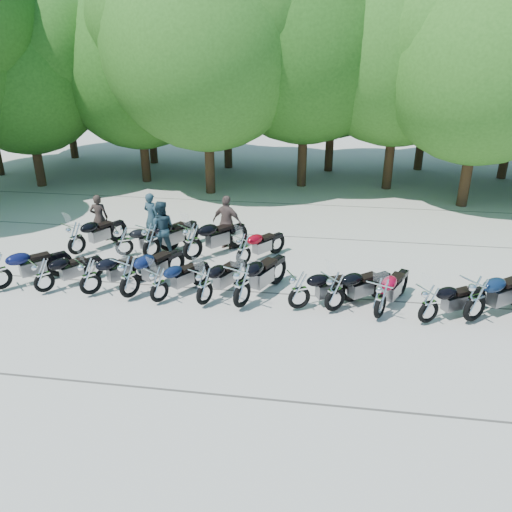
# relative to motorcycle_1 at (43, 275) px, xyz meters

# --- Properties ---
(ground) EXTENTS (90.00, 90.00, 0.00)m
(ground) POSITION_rel_motorcycle_1_xyz_m (5.77, -0.57, -0.57)
(ground) COLOR #A9A599
(ground) RESTS_ON ground
(tree_1) EXTENTS (6.97, 6.97, 8.55)m
(tree_1) POSITION_rel_motorcycle_1_xyz_m (-6.27, 10.67, 4.49)
(tree_1) COLOR #3A2614
(tree_1) RESTS_ON ground
(tree_2) EXTENTS (7.31, 7.31, 8.97)m
(tree_2) POSITION_rel_motorcycle_1_xyz_m (-1.49, 12.27, 4.74)
(tree_2) COLOR #3A2614
(tree_2) RESTS_ON ground
(tree_3) EXTENTS (8.70, 8.70, 10.67)m
(tree_3) POSITION_rel_motorcycle_1_xyz_m (2.20, 10.67, 5.75)
(tree_3) COLOR #3A2614
(tree_3) RESTS_ON ground
(tree_4) EXTENTS (9.13, 9.13, 11.20)m
(tree_4) POSITION_rel_motorcycle_1_xyz_m (6.30, 12.52, 6.06)
(tree_4) COLOR #3A2614
(tree_4) RESTS_ON ground
(tree_5) EXTENTS (9.04, 9.04, 11.10)m
(tree_5) POSITION_rel_motorcycle_1_xyz_m (10.38, 12.64, 6.00)
(tree_5) COLOR #3A2614
(tree_5) RESTS_ON ground
(tree_6) EXTENTS (8.00, 8.00, 9.82)m
(tree_6) POSITION_rel_motorcycle_1_xyz_m (13.32, 10.25, 5.24)
(tree_6) COLOR #3A2614
(tree_6) RESTS_ON ground
(tree_9) EXTENTS (7.59, 7.59, 9.32)m
(tree_9) POSITION_rel_motorcycle_1_xyz_m (-7.76, 17.02, 4.94)
(tree_9) COLOR #3A2614
(tree_9) RESTS_ON ground
(tree_10) EXTENTS (7.78, 7.78, 9.55)m
(tree_10) POSITION_rel_motorcycle_1_xyz_m (-2.52, 16.40, 5.08)
(tree_10) COLOR #3A2614
(tree_10) RESTS_ON ground
(tree_11) EXTENTS (7.56, 7.56, 9.28)m
(tree_11) POSITION_rel_motorcycle_1_xyz_m (2.01, 15.86, 4.92)
(tree_11) COLOR #3A2614
(tree_11) RESTS_ON ground
(tree_12) EXTENTS (7.88, 7.88, 9.67)m
(tree_12) POSITION_rel_motorcycle_1_xyz_m (7.57, 15.90, 5.15)
(tree_12) COLOR #3A2614
(tree_12) RESTS_ON ground
(tree_13) EXTENTS (8.31, 8.31, 10.20)m
(tree_13) POSITION_rel_motorcycle_1_xyz_m (12.46, 16.91, 5.46)
(tree_13) COLOR #3A2614
(tree_13) RESTS_ON ground
(motorcycle_1) EXTENTS (1.74, 1.98, 1.15)m
(motorcycle_1) POSITION_rel_motorcycle_1_xyz_m (0.00, 0.00, 0.00)
(motorcycle_1) COLOR black
(motorcycle_1) RESTS_ON ground
(motorcycle_2) EXTENTS (1.95, 2.08, 1.24)m
(motorcycle_2) POSITION_rel_motorcycle_1_xyz_m (1.33, 0.05, 0.04)
(motorcycle_2) COLOR black
(motorcycle_2) RESTS_ON ground
(motorcycle_3) EXTENTS (1.73, 2.52, 1.38)m
(motorcycle_3) POSITION_rel_motorcycle_1_xyz_m (2.47, 0.03, 0.12)
(motorcycle_3) COLOR #0E173E
(motorcycle_3) RESTS_ON ground
(motorcycle_4) EXTENTS (1.66, 2.07, 1.17)m
(motorcycle_4) POSITION_rel_motorcycle_1_xyz_m (3.33, -0.09, 0.01)
(motorcycle_4) COLOR #0C1635
(motorcycle_4) RESTS_ON ground
(motorcycle_5) EXTENTS (1.55, 2.26, 1.23)m
(motorcycle_5) POSITION_rel_motorcycle_1_xyz_m (4.55, -0.05, 0.04)
(motorcycle_5) COLOR black
(motorcycle_5) RESTS_ON ground
(motorcycle_6) EXTENTS (1.73, 2.59, 1.41)m
(motorcycle_6) POSITION_rel_motorcycle_1_xyz_m (5.55, -0.06, 0.13)
(motorcycle_6) COLOR black
(motorcycle_6) RESTS_ON ground
(motorcycle_7) EXTENTS (2.21, 1.56, 1.21)m
(motorcycle_7) POSITION_rel_motorcycle_1_xyz_m (7.02, 0.07, 0.03)
(motorcycle_7) COLOR black
(motorcycle_7) RESTS_ON ground
(motorcycle_8) EXTENTS (2.15, 1.94, 1.26)m
(motorcycle_8) POSITION_rel_motorcycle_1_xyz_m (7.93, 0.08, 0.06)
(motorcycle_8) COLOR black
(motorcycle_8) RESTS_ON ground
(motorcycle_9) EXTENTS (1.56, 2.27, 1.24)m
(motorcycle_9) POSITION_rel_motorcycle_1_xyz_m (9.05, -0.10, 0.05)
(motorcycle_9) COLOR maroon
(motorcycle_9) RESTS_ON ground
(motorcycle_10) EXTENTS (2.11, 1.65, 1.18)m
(motorcycle_10) POSITION_rel_motorcycle_1_xyz_m (10.20, -0.18, 0.02)
(motorcycle_10) COLOR black
(motorcycle_10) RESTS_ON ground
(motorcycle_11) EXTENTS (2.45, 2.09, 1.41)m
(motorcycle_11) POSITION_rel_motorcycle_1_xyz_m (11.33, 0.05, 0.13)
(motorcycle_11) COLOR #0D1D3A
(motorcycle_11) RESTS_ON ground
(motorcycle_13) EXTENTS (1.71, 2.33, 1.29)m
(motorcycle_13) POSITION_rel_motorcycle_1_xyz_m (-0.37, 2.65, 0.07)
(motorcycle_13) COLOR black
(motorcycle_13) RESTS_ON ground
(motorcycle_14) EXTENTS (2.07, 1.52, 1.14)m
(motorcycle_14) POSITION_rel_motorcycle_1_xyz_m (1.19, 2.79, -0.00)
(motorcycle_14) COLOR black
(motorcycle_14) RESTS_ON ground
(motorcycle_15) EXTENTS (1.82, 2.51, 1.38)m
(motorcycle_15) POSITION_rel_motorcycle_1_xyz_m (2.16, 2.65, 0.12)
(motorcycle_15) COLOR black
(motorcycle_15) RESTS_ON ground
(motorcycle_16) EXTENTS (2.21, 2.42, 1.42)m
(motorcycle_16) POSITION_rel_motorcycle_1_xyz_m (3.49, 2.74, 0.14)
(motorcycle_16) COLOR black
(motorcycle_16) RESTS_ON ground
(motorcycle_17) EXTENTS (1.77, 2.05, 1.18)m
(motorcycle_17) POSITION_rel_motorcycle_1_xyz_m (5.13, 2.62, 0.02)
(motorcycle_17) COLOR maroon
(motorcycle_17) RESTS_ON ground
(rider_0) EXTENTS (0.67, 0.52, 1.66)m
(rider_0) POSITION_rel_motorcycle_1_xyz_m (-0.23, 4.14, 0.26)
(rider_0) COLOR black
(rider_0) RESTS_ON ground
(rider_1) EXTENTS (1.01, 0.86, 1.84)m
(rider_1) POSITION_rel_motorcycle_1_xyz_m (2.34, 3.15, 0.35)
(rider_1) COLOR #1F3541
(rider_1) RESTS_ON ground
(rider_2) EXTENTS (1.16, 0.75, 1.84)m
(rider_2) POSITION_rel_motorcycle_1_xyz_m (4.34, 4.05, 0.34)
(rider_2) COLOR brown
(rider_2) RESTS_ON ground
(rider_3) EXTENTS (0.73, 0.61, 1.71)m
(rider_3) POSITION_rel_motorcycle_1_xyz_m (1.57, 4.44, 0.28)
(rider_3) COLOR #213A46
(rider_3) RESTS_ON ground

